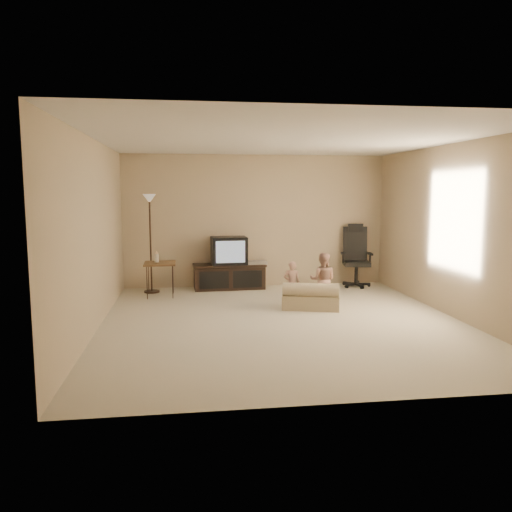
{
  "coord_description": "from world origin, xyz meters",
  "views": [
    {
      "loc": [
        -1.29,
        -6.7,
        1.81
      ],
      "look_at": [
        -0.29,
        0.6,
        0.86
      ],
      "focal_mm": 35.0,
      "sensor_mm": 36.0,
      "label": 1
    }
  ],
  "objects_px": {
    "floor_lamp": "(150,221)",
    "toddler_left": "(292,284)",
    "child_sofa": "(311,298)",
    "toddler_right": "(323,280)",
    "office_chair": "(356,264)",
    "side_table": "(160,264)",
    "tv_stand": "(229,267)"
  },
  "relations": [
    {
      "from": "floor_lamp",
      "to": "toddler_left",
      "type": "relative_size",
      "value": 2.45
    },
    {
      "from": "floor_lamp",
      "to": "child_sofa",
      "type": "xyz_separation_m",
      "value": [
        2.54,
        -1.64,
        -1.12
      ]
    },
    {
      "from": "child_sofa",
      "to": "toddler_left",
      "type": "xyz_separation_m",
      "value": [
        -0.25,
        0.24,
        0.19
      ]
    },
    {
      "from": "toddler_left",
      "to": "toddler_right",
      "type": "xyz_separation_m",
      "value": [
        0.47,
        -0.12,
        0.07
      ]
    },
    {
      "from": "office_chair",
      "to": "toddler_left",
      "type": "relative_size",
      "value": 1.66
    },
    {
      "from": "toddler_left",
      "to": "floor_lamp",
      "type": "bearing_deg",
      "value": -19.94
    },
    {
      "from": "floor_lamp",
      "to": "child_sofa",
      "type": "height_order",
      "value": "floor_lamp"
    },
    {
      "from": "toddler_left",
      "to": "toddler_right",
      "type": "relative_size",
      "value": 0.84
    },
    {
      "from": "toddler_left",
      "to": "side_table",
      "type": "bearing_deg",
      "value": -14.79
    },
    {
      "from": "child_sofa",
      "to": "office_chair",
      "type": "bearing_deg",
      "value": 68.29
    },
    {
      "from": "side_table",
      "to": "floor_lamp",
      "type": "relative_size",
      "value": 0.45
    },
    {
      "from": "tv_stand",
      "to": "floor_lamp",
      "type": "height_order",
      "value": "floor_lamp"
    },
    {
      "from": "tv_stand",
      "to": "side_table",
      "type": "relative_size",
      "value": 1.73
    },
    {
      "from": "tv_stand",
      "to": "child_sofa",
      "type": "bearing_deg",
      "value": -60.81
    },
    {
      "from": "office_chair",
      "to": "side_table",
      "type": "height_order",
      "value": "office_chair"
    },
    {
      "from": "office_chair",
      "to": "toddler_left",
      "type": "height_order",
      "value": "office_chair"
    },
    {
      "from": "toddler_left",
      "to": "toddler_right",
      "type": "bearing_deg",
      "value": 176.83
    },
    {
      "from": "tv_stand",
      "to": "toddler_left",
      "type": "relative_size",
      "value": 1.92
    },
    {
      "from": "side_table",
      "to": "toddler_left",
      "type": "bearing_deg",
      "value": -26.4
    },
    {
      "from": "floor_lamp",
      "to": "child_sofa",
      "type": "relative_size",
      "value": 1.84
    },
    {
      "from": "child_sofa",
      "to": "side_table",
      "type": "bearing_deg",
      "value": 166.94
    },
    {
      "from": "child_sofa",
      "to": "toddler_right",
      "type": "xyz_separation_m",
      "value": [
        0.22,
        0.11,
        0.26
      ]
    },
    {
      "from": "toddler_left",
      "to": "tv_stand",
      "type": "bearing_deg",
      "value": -49.63
    },
    {
      "from": "floor_lamp",
      "to": "toddler_right",
      "type": "relative_size",
      "value": 2.05
    },
    {
      "from": "toddler_left",
      "to": "office_chair",
      "type": "bearing_deg",
      "value": -124.67
    },
    {
      "from": "office_chair",
      "to": "toddler_left",
      "type": "bearing_deg",
      "value": -126.44
    },
    {
      "from": "floor_lamp",
      "to": "toddler_right",
      "type": "bearing_deg",
      "value": -29.0
    },
    {
      "from": "office_chair",
      "to": "toddler_left",
      "type": "distance_m",
      "value": 2.17
    },
    {
      "from": "tv_stand",
      "to": "toddler_left",
      "type": "bearing_deg",
      "value": -63.66
    },
    {
      "from": "tv_stand",
      "to": "office_chair",
      "type": "relative_size",
      "value": 1.16
    },
    {
      "from": "side_table",
      "to": "child_sofa",
      "type": "distance_m",
      "value": 2.72
    },
    {
      "from": "child_sofa",
      "to": "toddler_right",
      "type": "bearing_deg",
      "value": 43.0
    }
  ]
}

